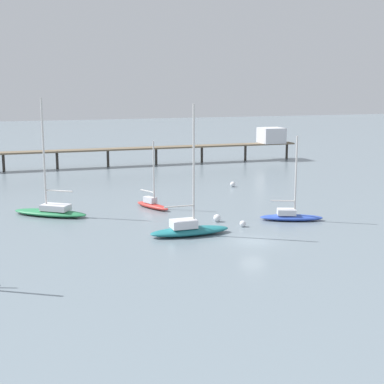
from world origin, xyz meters
TOP-DOWN VIEW (x-y plane):
  - ground_plane at (0.00, 0.00)m, footprint 400.00×400.00m
  - pier at (14.99, 56.61)m, footprint 68.63×4.73m
  - sailboat_blue at (7.91, 6.96)m, footprint 7.62×4.59m
  - sailboat_green at (-18.55, 18.13)m, footprint 9.46×7.79m
  - sailboat_teal at (-5.46, 4.42)m, footprint 8.69×2.66m
  - sailboat_red at (-5.87, 18.38)m, footprint 3.76×6.08m
  - mooring_buoy_inner at (9.79, 29.31)m, footprint 0.81×0.81m
  - mooring_buoy_outer at (-0.52, 9.02)m, footprint 0.87×0.87m
  - mooring_buoy_near at (1.36, 5.88)m, footprint 0.70×0.70m

SIDE VIEW (x-z plane):
  - ground_plane at x=0.00m, z-range 0.00..0.00m
  - mooring_buoy_near at x=1.36m, z-range 0.00..0.70m
  - mooring_buoy_inner at x=9.79m, z-range 0.00..0.81m
  - mooring_buoy_outer at x=-0.52m, z-range 0.00..0.87m
  - sailboat_blue at x=7.91m, z-range -4.34..5.55m
  - sailboat_red at x=-5.87m, z-range -3.69..5.00m
  - sailboat_green at x=-18.55m, z-range -6.34..7.79m
  - sailboat_teal at x=-5.46m, z-range -6.10..7.65m
  - pier at x=14.99m, z-range 0.81..7.44m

